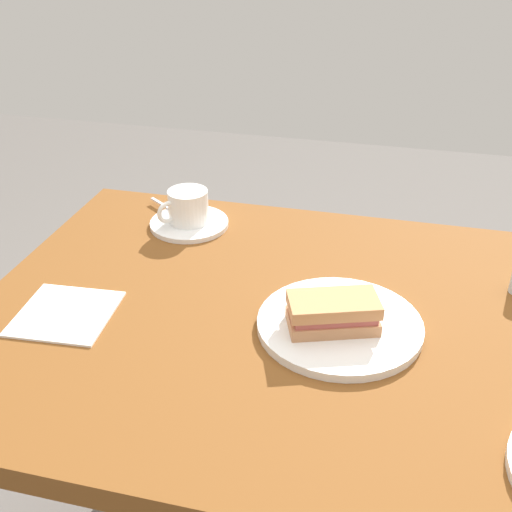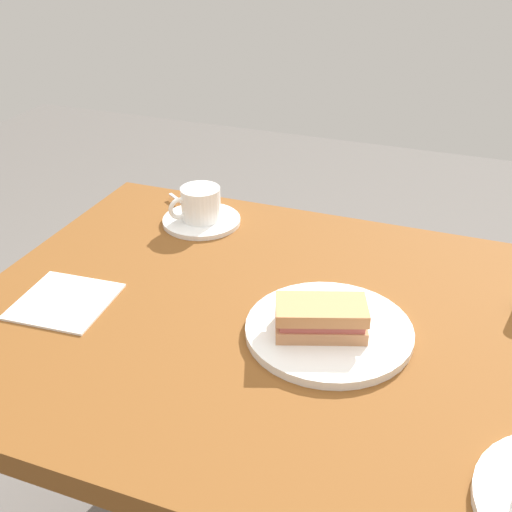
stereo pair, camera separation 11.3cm
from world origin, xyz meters
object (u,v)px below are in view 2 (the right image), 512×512
Objects in this scene: sandwich_plate at (329,330)px; coffee_saucer at (202,221)px; coffee_cup at (200,203)px; spoon at (184,204)px; napkin at (65,301)px; sandwich_front at (321,318)px; dining_table at (367,398)px.

sandwich_plate reaches higher than coffee_saucer.
spoon is (-0.06, 0.05, -0.03)m from coffee_cup.
coffee_cup is 0.36m from napkin.
sandwich_front is 0.45m from coffee_saucer.
napkin is (-0.44, -0.07, -0.01)m from sandwich_plate.
sandwich_front is at bearing -41.33° from coffee_saucer.
sandwich_plate reaches higher than napkin.
coffee_cup reaches higher than sandwich_front.
coffee_saucer is 1.07× the size of napkin.
napkin is at bearing -94.34° from spoon.
coffee_cup is at bearing -130.00° from coffee_saucer.
coffee_saucer is (-0.41, 0.26, 0.13)m from dining_table.
coffee_saucer is at bearing 141.12° from sandwich_plate.
spoon is (-0.06, 0.04, 0.01)m from coffee_saucer.
dining_table is 5.15× the size of sandwich_plate.
sandwich_plate is (-0.07, -0.02, 0.13)m from dining_table.
spoon is (-0.41, 0.32, 0.01)m from sandwich_plate.
coffee_saucer is at bearing 147.62° from dining_table.
dining_table is at bearing 9.75° from napkin.
napkin is (-0.09, -0.35, -0.04)m from coffee_cup.
napkin is (-0.50, -0.09, 0.13)m from dining_table.
coffee_saucer is at bearing 75.33° from napkin.
sandwich_front is 0.45m from coffee_cup.
coffee_cup is (-0.35, 0.28, 0.04)m from sandwich_plate.
dining_table is at bearing -32.38° from coffee_saucer.
sandwich_front is at bearing -156.43° from dining_table.
sandwich_front is 1.01× the size of napkin.
sandwich_plate is 0.04m from sandwich_front.
napkin reaches higher than dining_table.
dining_table is 8.31× the size of coffee_saucer.
coffee_cup is at bearing 75.46° from napkin.
sandwich_plate is at bearing 59.58° from sandwich_front.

